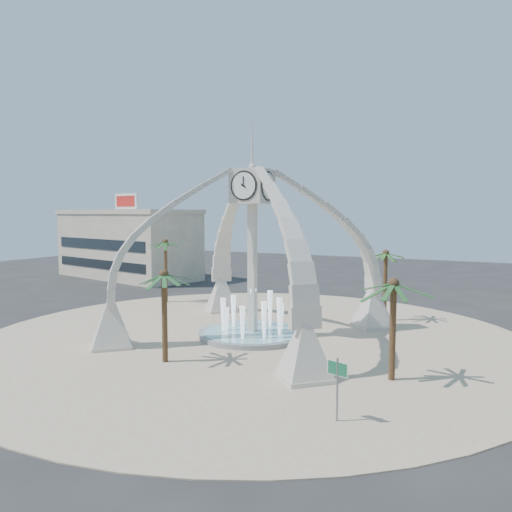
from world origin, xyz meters
The scene contains 10 objects.
ground centered at (0.00, 0.00, 0.00)m, with size 140.00×140.00×0.00m, color #282828.
plaza centered at (0.00, 0.00, 0.03)m, with size 40.00×40.00×0.06m, color #C3B391.
clock_tower centered at (0.00, 0.00, 6.49)m, with size 17.94×17.94×16.30m.
fountain centered at (0.00, 0.00, 0.29)m, with size 8.00×8.00×3.62m.
building_nw centered at (-32.00, 22.00, 4.83)m, with size 23.75×13.73×11.90m.
palm_east centered at (11.30, -4.95, 5.29)m, with size 4.09×4.09×6.07m.
palm_west centered at (-14.60, 8.45, 6.12)m, with size 3.89×3.89×6.90m.
palm_north centered at (7.32, 10.06, 5.70)m, with size 3.82×3.82×6.47m.
palm_south centered at (-1.71, -8.10, 5.37)m, with size 4.35×4.35×6.14m.
street_sign centered at (10.43, -11.57, 2.05)m, with size 1.02×0.30×2.87m.
Camera 1 is at (17.18, -31.89, 9.13)m, focal length 35.00 mm.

